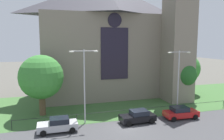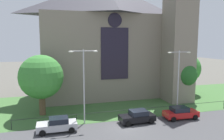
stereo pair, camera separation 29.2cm
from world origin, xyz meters
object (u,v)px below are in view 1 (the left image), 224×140
at_px(tree_right_near, 185,75).
at_px(parked_car_red, 181,113).
at_px(tree_left_near, 41,77).
at_px(tree_right_far, 186,69).
at_px(church_building, 110,38).
at_px(streetlamp_far, 179,74).
at_px(streetlamp_near, 84,77).
at_px(parked_car_black, 138,116).
at_px(parked_car_silver, 58,125).

xyz_separation_m(tree_right_near, parked_car_red, (-5.09, -6.61, -3.54)).
distance_m(tree_left_near, parked_car_red, 18.28).
xyz_separation_m(tree_right_near, tree_right_far, (3.58, 5.03, 0.34)).
height_order(church_building, streetlamp_far, church_building).
xyz_separation_m(streetlamp_near, parked_car_black, (6.05, -1.61, -4.75)).
height_order(tree_right_far, parked_car_silver, tree_right_far).
bearing_deg(parked_car_black, parked_car_red, 176.58).
height_order(streetlamp_near, streetlamp_far, streetlamp_near).
bearing_deg(tree_right_far, parked_car_red, -126.66).
bearing_deg(tree_left_near, parked_car_red, -20.86).
distance_m(church_building, streetlamp_near, 15.64).
xyz_separation_m(tree_right_far, tree_left_near, (-25.27, -5.31, 0.39)).
distance_m(tree_right_near, tree_left_near, 21.71).
xyz_separation_m(parked_car_black, parked_car_red, (5.72, -0.18, 0.00)).
bearing_deg(tree_right_far, church_building, 166.06).
xyz_separation_m(streetlamp_far, parked_car_silver, (-15.63, -1.60, -4.60)).
distance_m(church_building, parked_car_silver, 20.28).
relative_size(streetlamp_near, streetlamp_far, 1.03).
height_order(streetlamp_near, parked_car_black, streetlamp_near).
height_order(tree_left_near, parked_car_red, tree_left_near).
bearing_deg(church_building, parked_car_red, -71.86).
height_order(tree_left_near, parked_car_black, tree_left_near).
bearing_deg(tree_right_near, parked_car_silver, -162.23).
xyz_separation_m(tree_right_far, streetlamp_far, (-7.99, -9.85, 0.72)).
bearing_deg(streetlamp_near, streetlamp_far, -0.00).
bearing_deg(tree_right_near, tree_right_far, 54.57).
bearing_deg(tree_right_far, streetlamp_near, -154.27).
relative_size(church_building, tree_right_near, 4.21).
xyz_separation_m(tree_right_near, streetlamp_far, (-4.41, -4.82, 1.06)).
distance_m(streetlamp_near, parked_car_silver, 5.94).
bearing_deg(streetlamp_near, tree_left_near, 136.83).
bearing_deg(parked_car_silver, tree_right_far, -153.58).
xyz_separation_m(church_building, tree_left_near, (-11.69, -8.68, -5.25)).
height_order(streetlamp_far, parked_car_red, streetlamp_far).
bearing_deg(parked_car_red, parked_car_silver, -178.15).
xyz_separation_m(church_building, streetlamp_near, (-6.85, -13.22, -4.77)).
xyz_separation_m(church_building, tree_right_far, (13.58, -3.37, -5.65)).
bearing_deg(tree_left_near, tree_right_near, 0.75).
bearing_deg(tree_left_near, parked_car_silver, -74.94).
bearing_deg(streetlamp_far, tree_right_far, 50.95).
xyz_separation_m(tree_left_near, streetlamp_far, (17.28, -4.54, 0.32)).
relative_size(tree_right_far, parked_car_black, 1.71).
distance_m(tree_left_near, streetlamp_far, 17.87).
bearing_deg(streetlamp_far, parked_car_black, -165.88).
height_order(tree_right_near, parked_car_black, tree_right_near).
xyz_separation_m(tree_right_near, streetlamp_near, (-16.86, -4.82, 1.21)).
bearing_deg(parked_car_black, streetlamp_far, -167.48).
height_order(parked_car_silver, parked_car_black, same).
bearing_deg(streetlamp_far, parked_car_red, -110.64).
height_order(church_building, tree_left_near, church_building).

